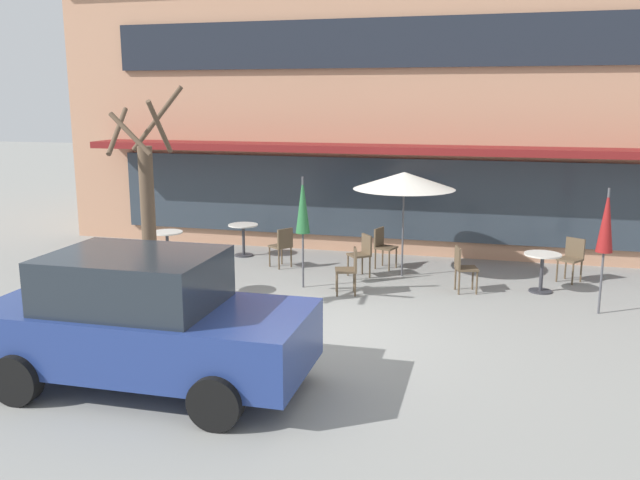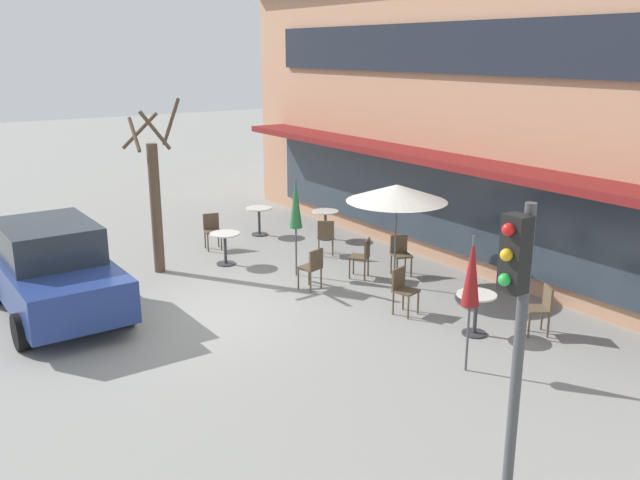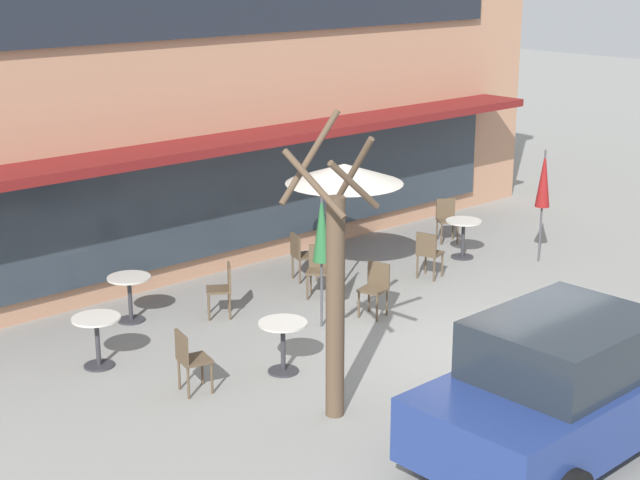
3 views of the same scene
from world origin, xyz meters
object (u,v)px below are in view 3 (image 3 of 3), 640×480
object	(u,v)px
patio_umbrella_cream_folded	(322,229)
cafe_chair_0	(375,285)
patio_umbrella_green_folded	(344,174)
parked_sedan	(567,386)
cafe_chair_5	(319,267)
cafe_table_near_wall	(97,333)
cafe_table_mid_patio	(283,338)
street_tree	(335,290)
cafe_table_by_tree	(463,232)
cafe_chair_1	(301,253)
cafe_chair_4	(428,251)
cafe_table_streetside	(130,291)
cafe_chair_3	(447,217)
cafe_chair_2	(223,286)
patio_umbrella_corner_open	(544,180)
cafe_chair_6	(189,357)

from	to	relation	value
patio_umbrella_cream_folded	cafe_chair_0	xyz separation A→B (m)	(0.99, -0.22, -1.10)
patio_umbrella_green_folded	parked_sedan	distance (m)	6.90
patio_umbrella_cream_folded	cafe_chair_5	bearing A→B (deg)	49.33
cafe_table_near_wall	cafe_table_mid_patio	bearing A→B (deg)	-46.23
patio_umbrella_green_folded	street_tree	bearing A→B (deg)	-134.75
patio_umbrella_green_folded	cafe_chair_0	bearing A→B (deg)	-116.21
cafe_table_by_tree	cafe_chair_0	world-z (taller)	cafe_chair_0
cafe_chair_0	cafe_chair_1	world-z (taller)	same
cafe_chair_5	parked_sedan	xyz separation A→B (m)	(-1.61, -6.12, 0.35)
cafe_chair_5	parked_sedan	distance (m)	6.34
cafe_chair_4	cafe_table_mid_patio	bearing A→B (deg)	-163.06
cafe_table_near_wall	cafe_table_streetside	size ratio (longest dim) A/B	1.00
parked_sedan	cafe_chair_3	bearing A→B (deg)	49.71
cafe_chair_1	parked_sedan	distance (m)	7.22
cafe_table_streetside	street_tree	xyz separation A→B (m)	(0.16, -4.68, 1.20)
cafe_table_near_wall	cafe_chair_3	xyz separation A→B (m)	(8.62, 0.86, 0.01)
cafe_table_by_tree	cafe_chair_4	distance (m)	1.53
cafe_chair_0	cafe_chair_2	xyz separation A→B (m)	(-1.88, 1.63, 0.00)
cafe_table_near_wall	patio_umbrella_green_folded	size ratio (longest dim) A/B	0.35
cafe_table_streetside	cafe_chair_5	world-z (taller)	cafe_chair_5
cafe_chair_3	parked_sedan	world-z (taller)	parked_sedan
patio_umbrella_corner_open	parked_sedan	xyz separation A→B (m)	(-6.09, -4.73, -0.75)
cafe_chair_6	cafe_chair_2	bearing A→B (deg)	44.38
cafe_chair_2	cafe_chair_6	xyz separation A→B (m)	(-2.09, -2.04, 0.00)
cafe_table_streetside	patio_umbrella_green_folded	distance (m)	4.28
cafe_chair_0	cafe_chair_1	xyz separation A→B (m)	(0.26, 2.17, 0.00)
cafe_chair_1	cafe_chair_4	size ratio (longest dim) A/B	1.00
cafe_chair_1	patio_umbrella_green_folded	bearing A→B (deg)	-49.20
cafe_table_mid_patio	cafe_chair_6	bearing A→B (deg)	166.94
patio_umbrella_cream_folded	cafe_chair_5	xyz separation A→B (m)	(0.96, 1.12, -1.10)
cafe_chair_1	cafe_chair_3	world-z (taller)	same
cafe_chair_1	cafe_chair_3	xyz separation A→B (m)	(3.91, -0.10, 0.00)
cafe_chair_4	cafe_table_by_tree	bearing A→B (deg)	15.61
cafe_table_near_wall	cafe_chair_4	distance (m)	6.54
cafe_table_near_wall	patio_umbrella_green_folded	bearing A→B (deg)	4.03
cafe_chair_3	patio_umbrella_green_folded	bearing A→B (deg)	-171.74
cafe_chair_4	cafe_chair_6	world-z (taller)	same
cafe_table_near_wall	patio_umbrella_cream_folded	distance (m)	3.76
patio_umbrella_cream_folded	cafe_chair_0	size ratio (longest dim) A/B	2.47
cafe_chair_3	parked_sedan	distance (m)	8.99
cafe_chair_4	cafe_chair_6	xyz separation A→B (m)	(-6.04, -1.10, 0.00)
cafe_chair_5	cafe_chair_0	bearing A→B (deg)	-88.64
patio_umbrella_corner_open	cafe_chair_1	xyz separation A→B (m)	(-4.19, 2.22, -1.10)
cafe_chair_4	patio_umbrella_green_folded	bearing A→B (deg)	145.51
cafe_table_mid_patio	cafe_chair_1	distance (m)	4.07
cafe_chair_6	parked_sedan	bearing A→B (deg)	-61.92
cafe_chair_3	cafe_chair_0	bearing A→B (deg)	-153.62
cafe_chair_2	patio_umbrella_green_folded	bearing A→B (deg)	-1.23
patio_umbrella_cream_folded	cafe_chair_0	bearing A→B (deg)	-12.53
cafe_table_near_wall	cafe_chair_0	world-z (taller)	cafe_chair_0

